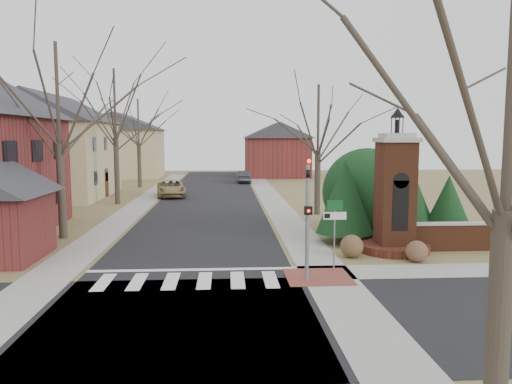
{
  "coord_description": "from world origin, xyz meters",
  "views": [
    {
      "loc": [
        1.41,
        -16.86,
        5.2
      ],
      "look_at": [
        2.78,
        6.0,
        2.65
      ],
      "focal_mm": 35.0,
      "sensor_mm": 36.0,
      "label": 1
    }
  ],
  "objects": [
    {
      "name": "brick_garden_wall",
      "position": [
        13.5,
        5.0,
        0.66
      ],
      "size": [
        7.5,
        0.5,
        1.3
      ],
      "color": "#5C2E1B",
      "rests_on": "ground"
    },
    {
      "name": "bare_tree_2",
      "position": [
        -7.5,
        35.0,
        7.03
      ],
      "size": [
        7.35,
        7.35,
        10.19
      ],
      "color": "#473D33",
      "rests_on": "ground"
    },
    {
      "name": "house_stucco_left",
      "position": [
        -13.5,
        27.0,
        4.59
      ],
      "size": [
        9.8,
        12.8,
        9.28
      ],
      "color": "tan",
      "rests_on": "ground"
    },
    {
      "name": "dry_shrub_right",
      "position": [
        9.3,
        3.0,
        0.45
      ],
      "size": [
        0.91,
        0.91,
        0.91
      ],
      "primitive_type": "sphere",
      "color": "brown",
      "rests_on": "ground"
    },
    {
      "name": "evergreen_near",
      "position": [
        7.2,
        7.0,
        2.3
      ],
      "size": [
        2.8,
        2.8,
        4.1
      ],
      "color": "#473D33",
      "rests_on": "ground"
    },
    {
      "name": "cross_street",
      "position": [
        0.0,
        -3.0,
        0.01
      ],
      "size": [
        120.0,
        8.0,
        0.01
      ],
      "primitive_type": "cube",
      "color": "black",
      "rests_on": "ground"
    },
    {
      "name": "distant_car",
      "position": [
        3.4,
        39.39,
        0.68
      ],
      "size": [
        1.52,
        4.15,
        1.36
      ],
      "primitive_type": "imported",
      "rotation": [
        0.0,
        0.0,
        3.16
      ],
      "color": "#323439",
      "rests_on": "ground"
    },
    {
      "name": "brick_gate_monument",
      "position": [
        9.0,
        4.99,
        2.17
      ],
      "size": [
        3.2,
        3.2,
        6.47
      ],
      "color": "#5C2E1B",
      "rests_on": "ground"
    },
    {
      "name": "crosswalk_zone",
      "position": [
        0.0,
        0.8,
        0.01
      ],
      "size": [
        8.0,
        2.2,
        0.02
      ],
      "primitive_type": "cube",
      "color": "silver",
      "rests_on": "ground"
    },
    {
      "name": "sign_post",
      "position": [
        5.59,
        1.99,
        1.95
      ],
      "size": [
        0.9,
        0.07,
        2.75
      ],
      "color": "slate",
      "rests_on": "ground"
    },
    {
      "name": "bare_tree_3",
      "position": [
        7.5,
        16.0,
        6.69
      ],
      "size": [
        7.0,
        7.0,
        9.7
      ],
      "color": "#473D33",
      "rests_on": "ground"
    },
    {
      "name": "evergreen_mid",
      "position": [
        10.5,
        8.2,
        2.6
      ],
      "size": [
        3.4,
        3.4,
        4.7
      ],
      "color": "#473D33",
      "rests_on": "ground"
    },
    {
      "name": "bare_tree_0",
      "position": [
        -7.0,
        9.0,
        7.7
      ],
      "size": [
        8.05,
        8.05,
        11.15
      ],
      "color": "#473D33",
      "rests_on": "ground"
    },
    {
      "name": "stop_bar",
      "position": [
        0.0,
        2.3,
        0.01
      ],
      "size": [
        8.0,
        0.35,
        0.02
      ],
      "primitive_type": "cube",
      "color": "silver",
      "rests_on": "ground"
    },
    {
      "name": "traffic_signal_pole",
      "position": [
        4.3,
        0.57,
        2.59
      ],
      "size": [
        0.28,
        0.41,
        4.5
      ],
      "color": "slate",
      "rests_on": "ground"
    },
    {
      "name": "pickup_truck",
      "position": [
        -3.4,
        26.64,
        0.72
      ],
      "size": [
        3.07,
        5.45,
        1.44
      ],
      "primitive_type": "imported",
      "rotation": [
        0.0,
        0.0,
        0.14
      ],
      "color": "#967F51",
      "rests_on": "ground"
    },
    {
      "name": "bare_tree_1",
      "position": [
        -7.0,
        22.0,
        8.03
      ],
      "size": [
        8.4,
        8.4,
        11.64
      ],
      "color": "#473D33",
      "rests_on": "ground"
    },
    {
      "name": "house_distant_left",
      "position": [
        -12.01,
        48.0,
        4.25
      ],
      "size": [
        10.8,
        8.8,
        8.53
      ],
      "color": "tan",
      "rests_on": "ground"
    },
    {
      "name": "dry_shrub_left",
      "position": [
        6.8,
        3.94,
        0.5
      ],
      "size": [
        1.0,
        1.0,
        1.0
      ],
      "primitive_type": "sphere",
      "color": "brown",
      "rests_on": "ground"
    },
    {
      "name": "evergreen_far",
      "position": [
        12.5,
        7.2,
        1.9
      ],
      "size": [
        2.4,
        2.4,
        3.3
      ],
      "color": "#473D33",
      "rests_on": "ground"
    },
    {
      "name": "curb_apron",
      "position": [
        4.8,
        1.0,
        0.01
      ],
      "size": [
        2.4,
        2.4,
        0.02
      ],
      "primitive_type": "cube",
      "color": "brown",
      "rests_on": "ground"
    },
    {
      "name": "main_street",
      "position": [
        0.0,
        22.0,
        0.01
      ],
      "size": [
        8.0,
        70.0,
        0.01
      ],
      "primitive_type": "cube",
      "color": "black",
      "rests_on": "ground"
    },
    {
      "name": "ground",
      "position": [
        0.0,
        0.0,
        0.0
      ],
      "size": [
        120.0,
        120.0,
        0.0
      ],
      "primitive_type": "plane",
      "color": "olive",
      "rests_on": "ground"
    },
    {
      "name": "house_distant_right",
      "position": [
        7.99,
        47.99,
        3.65
      ],
      "size": [
        8.8,
        8.8,
        7.3
      ],
      "color": "maroon",
      "rests_on": "ground"
    },
    {
      "name": "sidewalk_left",
      "position": [
        -5.2,
        22.0,
        0.01
      ],
      "size": [
        2.0,
        60.0,
        0.02
      ],
      "primitive_type": "cube",
      "color": "gray",
      "rests_on": "ground"
    },
    {
      "name": "sidewalk_right_main",
      "position": [
        5.2,
        22.0,
        0.01
      ],
      "size": [
        2.0,
        60.0,
        0.02
      ],
      "primitive_type": "cube",
      "color": "gray",
      "rests_on": "ground"
    },
    {
      "name": "evergreen_mass",
      "position": [
        9.0,
        9.5,
        2.4
      ],
      "size": [
        4.8,
        4.8,
        4.8
      ],
      "primitive_type": "sphere",
      "color": "black",
      "rests_on": "ground"
    }
  ]
}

